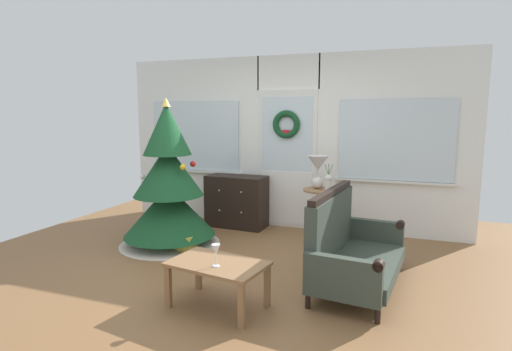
# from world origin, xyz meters

# --- Properties ---
(ground_plane) EXTENTS (6.76, 6.76, 0.00)m
(ground_plane) POSITION_xyz_m (0.00, 0.00, 0.00)
(ground_plane) COLOR brown
(back_wall_with_door) EXTENTS (5.20, 0.19, 2.55)m
(back_wall_with_door) POSITION_xyz_m (0.00, 2.08, 1.28)
(back_wall_with_door) COLOR white
(back_wall_with_door) RESTS_ON ground
(christmas_tree) EXTENTS (1.32, 1.32, 1.91)m
(christmas_tree) POSITION_xyz_m (-1.22, 0.71, 0.71)
(christmas_tree) COLOR #4C331E
(christmas_tree) RESTS_ON ground
(dresser_cabinet) EXTENTS (0.92, 0.48, 0.78)m
(dresser_cabinet) POSITION_xyz_m (-0.71, 1.79, 0.39)
(dresser_cabinet) COLOR black
(dresser_cabinet) RESTS_ON ground
(settee_sofa) EXTENTS (0.86, 1.51, 0.96)m
(settee_sofa) POSITION_xyz_m (1.17, 0.17, 0.38)
(settee_sofa) COLOR black
(settee_sofa) RESTS_ON ground
(side_table) EXTENTS (0.50, 0.48, 0.72)m
(side_table) POSITION_xyz_m (0.64, 1.47, 0.51)
(side_table) COLOR #8E6642
(side_table) RESTS_ON ground
(table_lamp) EXTENTS (0.28, 0.28, 0.44)m
(table_lamp) POSITION_xyz_m (0.58, 1.51, 1.00)
(table_lamp) COLOR silver
(table_lamp) RESTS_ON side_table
(flower_vase) EXTENTS (0.11, 0.10, 0.35)m
(flower_vase) POSITION_xyz_m (0.74, 1.41, 0.83)
(flower_vase) COLOR beige
(flower_vase) RESTS_ON side_table
(coffee_table) EXTENTS (0.91, 0.65, 0.41)m
(coffee_table) POSITION_xyz_m (0.14, -0.70, 0.35)
(coffee_table) COLOR #8E6642
(coffee_table) RESTS_ON ground
(wine_glass) EXTENTS (0.08, 0.08, 0.20)m
(wine_glass) POSITION_xyz_m (0.17, -0.79, 0.55)
(wine_glass) COLOR silver
(wine_glass) RESTS_ON coffee_table
(gift_box) EXTENTS (0.21, 0.19, 0.21)m
(gift_box) POSITION_xyz_m (-0.85, 0.49, 0.10)
(gift_box) COLOR #D8C64C
(gift_box) RESTS_ON ground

